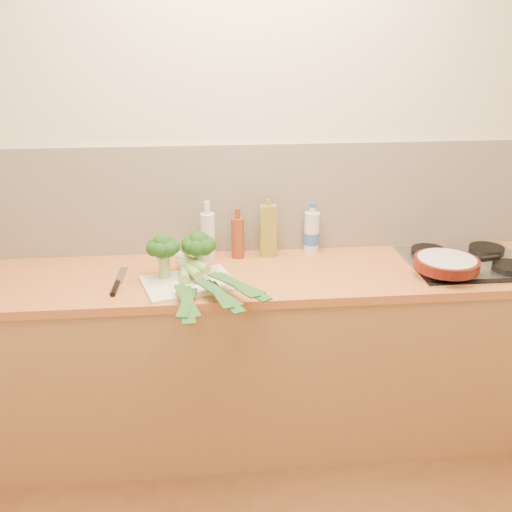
{
  "coord_description": "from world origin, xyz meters",
  "views": [
    {
      "loc": [
        -0.24,
        -1.22,
        1.93
      ],
      "look_at": [
        -0.01,
        1.1,
        1.02
      ],
      "focal_mm": 40.0,
      "sensor_mm": 36.0,
      "label": 1
    }
  ],
  "objects_px": {
    "chopping_board": "(189,283)",
    "chefs_knife": "(117,285)",
    "skillet": "(447,263)",
    "gas_hob": "(468,262)"
  },
  "relations": [
    {
      "from": "chopping_board",
      "to": "chefs_knife",
      "type": "relative_size",
      "value": 1.2
    },
    {
      "from": "skillet",
      "to": "chefs_knife",
      "type": "bearing_deg",
      "value": 168.35
    },
    {
      "from": "gas_hob",
      "to": "chefs_knife",
      "type": "distance_m",
      "value": 1.65
    },
    {
      "from": "skillet",
      "to": "gas_hob",
      "type": "bearing_deg",
      "value": 26.2
    },
    {
      "from": "chopping_board",
      "to": "chefs_knife",
      "type": "height_order",
      "value": "chefs_knife"
    },
    {
      "from": "chopping_board",
      "to": "skillet",
      "type": "height_order",
      "value": "skillet"
    },
    {
      "from": "chopping_board",
      "to": "skillet",
      "type": "distance_m",
      "value": 1.17
    },
    {
      "from": "chopping_board",
      "to": "skillet",
      "type": "bearing_deg",
      "value": -17.29
    },
    {
      "from": "chefs_knife",
      "to": "chopping_board",
      "type": "bearing_deg",
      "value": 1.7
    },
    {
      "from": "chopping_board",
      "to": "chefs_knife",
      "type": "xyz_separation_m",
      "value": [
        -0.31,
        0.0,
        0.0
      ]
    }
  ]
}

